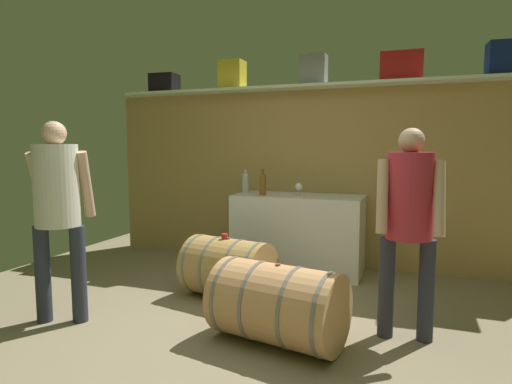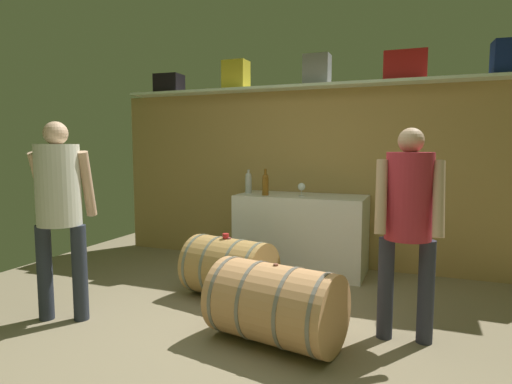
% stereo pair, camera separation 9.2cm
% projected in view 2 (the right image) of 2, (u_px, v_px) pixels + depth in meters
% --- Properties ---
extents(ground_plane, '(6.51, 8.01, 0.02)m').
position_uv_depth(ground_plane, '(265.00, 317.00, 3.66)').
color(ground_plane, gray).
extents(back_wall_panel, '(5.31, 0.10, 2.10)m').
position_uv_depth(back_wall_panel, '(317.00, 178.00, 5.22)').
color(back_wall_panel, '#AB884C').
rests_on(back_wall_panel, ground).
extents(high_shelf_board, '(4.88, 0.40, 0.03)m').
position_uv_depth(high_shelf_board, '(315.00, 87.00, 4.97)').
color(high_shelf_board, silver).
rests_on(high_shelf_board, back_wall_panel).
extents(toolcase_black, '(0.35, 0.29, 0.24)m').
position_uv_depth(toolcase_black, '(169.00, 84.00, 5.67)').
color(toolcase_black, black).
rests_on(toolcase_black, high_shelf_board).
extents(toolcase_yellow, '(0.29, 0.24, 0.35)m').
position_uv_depth(toolcase_yellow, '(236.00, 75.00, 5.31)').
color(toolcase_yellow, yellow).
rests_on(toolcase_yellow, high_shelf_board).
extents(toolcase_grey, '(0.29, 0.21, 0.34)m').
position_uv_depth(toolcase_grey, '(317.00, 70.00, 4.94)').
color(toolcase_grey, gray).
rests_on(toolcase_grey, high_shelf_board).
extents(toolcase_red, '(0.44, 0.19, 0.31)m').
position_uv_depth(toolcase_red, '(405.00, 66.00, 4.59)').
color(toolcase_red, red).
rests_on(toolcase_red, high_shelf_board).
extents(toolcase_navy, '(0.33, 0.27, 0.34)m').
position_uv_depth(toolcase_navy, '(510.00, 58.00, 4.24)').
color(toolcase_navy, navy).
rests_on(toolcase_navy, high_shelf_board).
extents(work_cabinet, '(1.45, 0.66, 0.88)m').
position_uv_depth(work_cabinet, '(301.00, 233.00, 4.95)').
color(work_cabinet, white).
rests_on(work_cabinet, ground).
extents(wine_bottle_clear, '(0.08, 0.08, 0.28)m').
position_uv_depth(wine_bottle_clear, '(248.00, 182.00, 5.13)').
color(wine_bottle_clear, '#B9BBB8').
rests_on(wine_bottle_clear, work_cabinet).
extents(wine_bottle_amber, '(0.07, 0.07, 0.30)m').
position_uv_depth(wine_bottle_amber, '(265.00, 184.00, 4.88)').
color(wine_bottle_amber, brown).
rests_on(wine_bottle_amber, work_cabinet).
extents(wine_glass, '(0.09, 0.09, 0.15)m').
position_uv_depth(wine_glass, '(302.00, 187.00, 4.81)').
color(wine_glass, white).
rests_on(wine_glass, work_cabinet).
extents(wine_barrel_near, '(0.89, 0.71, 0.58)m').
position_uv_depth(wine_barrel_near, '(229.00, 268.00, 4.09)').
color(wine_barrel_near, tan).
rests_on(wine_barrel_near, ground).
extents(wine_barrel_far, '(1.03, 0.74, 0.59)m').
position_uv_depth(wine_barrel_far, '(276.00, 304.00, 3.14)').
color(wine_barrel_far, tan).
rests_on(wine_barrel_far, ground).
extents(tasting_cup, '(0.06, 0.06, 0.04)m').
position_uv_depth(tasting_cup, '(226.00, 236.00, 4.07)').
color(tasting_cup, red).
rests_on(tasting_cup, wine_barrel_near).
extents(winemaker_pouring, '(0.53, 0.45, 1.63)m').
position_uv_depth(winemaker_pouring, '(59.00, 200.00, 3.50)').
color(winemaker_pouring, '#282E3B').
rests_on(winemaker_pouring, ground).
extents(visitor_tasting, '(0.47, 0.36, 1.56)m').
position_uv_depth(visitor_tasting, '(408.00, 212.00, 3.11)').
color(visitor_tasting, '#2C2D3C').
rests_on(visitor_tasting, ground).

